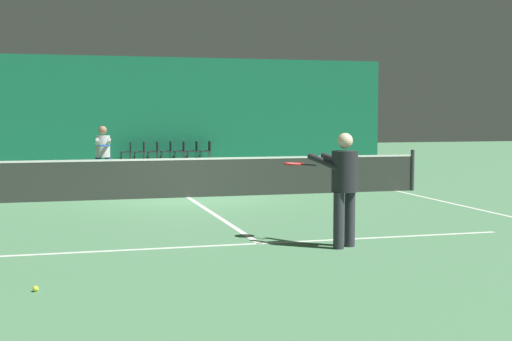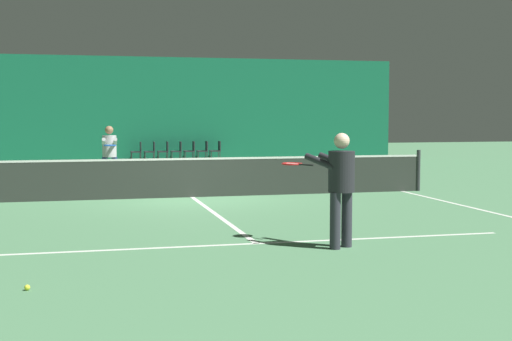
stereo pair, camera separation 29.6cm
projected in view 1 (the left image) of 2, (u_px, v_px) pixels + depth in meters
The scene contains 18 objects.
ground_plane at pixel (188, 197), 17.12m from camera, with size 60.00×60.00×0.00m, color #4C7F56.
backdrop_curtain at pixel (131, 109), 30.52m from camera, with size 23.00×0.12×4.47m.
court_line_baseline_far at pixel (137, 164), 28.56m from camera, with size 11.00×0.10×0.00m.
court_line_service_far at pixel (154, 175), 23.27m from camera, with size 8.25×0.10×0.00m.
court_line_service_near at pixel (259, 243), 10.97m from camera, with size 8.25×0.10×0.00m.
court_line_sideline_right at pixel (396, 191), 18.57m from camera, with size 0.10×23.80×0.00m.
court_line_centre at pixel (188, 197), 17.12m from camera, with size 0.10×12.80×0.00m.
tennis_net at pixel (188, 176), 17.08m from camera, with size 12.00×0.10×1.07m.
player_near at pixel (342, 181), 10.59m from camera, with size 1.00×1.37×1.71m.
player_far at pixel (103, 152), 19.51m from camera, with size 0.43×1.36×1.68m.
courtside_chair_0 at pixel (128, 150), 30.07m from camera, with size 0.44×0.44×0.84m.
courtside_chair_1 at pixel (141, 150), 30.22m from camera, with size 0.44×0.44×0.84m.
courtside_chair_2 at pixel (155, 150), 30.37m from camera, with size 0.44×0.44×0.84m.
courtside_chair_3 at pixel (168, 150), 30.52m from camera, with size 0.44×0.44×0.84m.
courtside_chair_4 at pixel (181, 150), 30.67m from camera, with size 0.44×0.44×0.84m.
courtside_chair_5 at pixel (194, 149), 30.82m from camera, with size 0.44×0.44×0.84m.
courtside_chair_6 at pixel (207, 149), 30.97m from camera, with size 0.44×0.44×0.84m.
tennis_ball at pixel (36, 289), 7.98m from camera, with size 0.07×0.07×0.07m.
Camera 1 is at (-2.91, -16.85, 1.98)m, focal length 50.00 mm.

